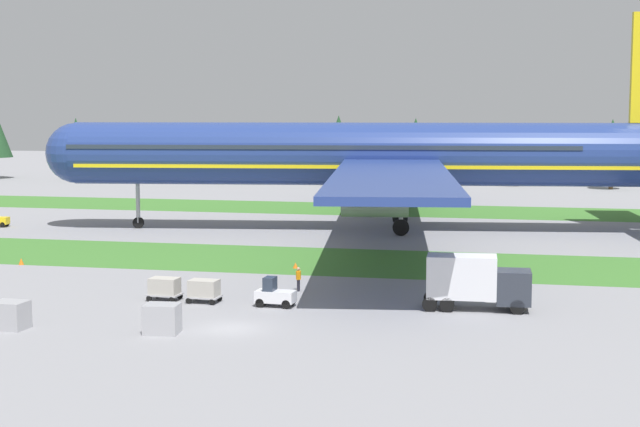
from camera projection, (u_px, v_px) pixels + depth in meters
The scene contains 14 objects.
ground_plane at pixel (231, 329), 58.63m from camera, with size 400.00×400.00×0.00m, color gray.
grass_strip_near at pixel (320, 261), 83.90m from camera, with size 320.00×14.68×0.01m, color #3D752D.
grass_strip_far at pixel (387, 210), 124.10m from camera, with size 320.00×14.68×0.01m, color #3D752D.
airliner at pixel (381, 154), 103.00m from camera, with size 71.65×88.28×22.71m.
baggage_tug at pixel (274, 294), 64.92m from camera, with size 2.67×1.45×1.97m.
cargo_dolly_lead at pixel (204, 289), 66.22m from camera, with size 2.28×1.62×1.55m.
cargo_dolly_second at pixel (164, 287), 66.98m from camera, with size 2.28×1.62×1.55m.
catering_truck at pixel (476, 280), 63.75m from camera, with size 7.07×2.67×3.58m.
ground_crew_marshaller at pixel (298, 278), 70.25m from camera, with size 0.36×0.56×1.74m.
uld_container_0 at pixel (10, 315), 58.46m from camera, with size 2.00×1.60×1.67m, color #A3A3A8.
uld_container_1 at pixel (162, 319), 57.32m from camera, with size 2.00×1.60×1.75m, color #A3A3A8.
taxiway_marker_0 at pixel (295, 265), 80.06m from camera, with size 0.44×0.44×0.47m, color orange.
taxiway_marker_1 at pixel (21, 261), 81.76m from camera, with size 0.44×0.44×0.56m, color orange.
distant_tree_line at pixel (426, 144), 159.45m from camera, with size 186.04×11.43×12.23m.
Camera 1 is at (17.14, -55.13, 13.45)m, focal length 54.89 mm.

